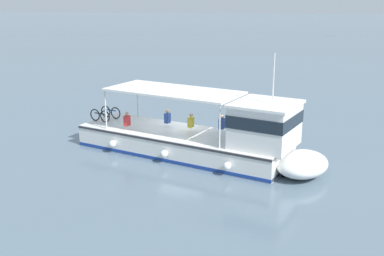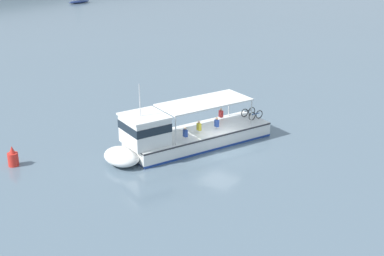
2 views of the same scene
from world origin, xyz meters
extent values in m
plane|color=slate|center=(0.00, 0.00, 0.00)|extent=(400.00, 400.00, 0.00)
cube|color=white|center=(-0.23, 1.73, 0.55)|extent=(11.24, 6.78, 1.10)
ellipsoid|color=white|center=(-6.04, 3.90, 0.55)|extent=(3.09, 3.53, 1.01)
cube|color=navy|center=(-0.23, 1.73, 0.10)|extent=(11.25, 6.81, 0.16)
cube|color=#2D2D33|center=(-0.23, 1.73, 1.02)|extent=(11.26, 6.83, 0.10)
cube|color=white|center=(-4.35, 3.27, 2.05)|extent=(3.39, 3.46, 1.90)
cube|color=#19232D|center=(-4.35, 3.27, 2.38)|extent=(3.45, 3.53, 0.56)
cube|color=white|center=(-4.35, 3.27, 3.06)|extent=(3.59, 3.66, 0.12)
cube|color=white|center=(0.19, 1.57, 3.15)|extent=(7.31, 5.10, 0.10)
cylinder|color=silver|center=(-3.33, 1.43, 2.10)|extent=(0.08, 0.08, 2.00)
cylinder|color=silver|center=(-2.38, 3.98, 2.10)|extent=(0.08, 0.08, 2.00)
cylinder|color=silver|center=(2.76, -0.84, 2.10)|extent=(0.08, 0.08, 2.00)
cylinder|color=silver|center=(3.71, 1.71, 2.10)|extent=(0.08, 0.08, 2.00)
cylinder|color=silver|center=(-4.63, 3.37, 4.22)|extent=(0.06, 0.06, 2.20)
sphere|color=white|center=(-2.79, 4.59, 0.50)|extent=(0.36, 0.36, 0.36)
sphere|color=white|center=(0.30, 3.43, 0.50)|extent=(0.36, 0.36, 0.36)
sphere|color=white|center=(3.21, 2.35, 0.50)|extent=(0.36, 0.36, 0.36)
torus|color=black|center=(3.88, -0.28, 1.43)|extent=(0.64, 0.29, 0.66)
torus|color=black|center=(4.53, -0.53, 1.43)|extent=(0.64, 0.29, 0.66)
cylinder|color=#1E478C|center=(4.21, -0.41, 1.55)|extent=(0.68, 0.30, 0.06)
torus|color=black|center=(4.19, 0.56, 1.43)|extent=(0.64, 0.29, 0.66)
torus|color=black|center=(4.85, 0.31, 1.43)|extent=(0.64, 0.29, 0.66)
cylinder|color=#232328|center=(4.52, 0.44, 1.55)|extent=(0.68, 0.30, 0.06)
cube|color=red|center=(2.60, 1.70, 1.56)|extent=(0.32, 0.38, 0.52)
sphere|color=beige|center=(2.60, 1.70, 1.93)|extent=(0.20, 0.20, 0.20)
cube|color=#2D4CA5|center=(0.70, 0.81, 1.56)|extent=(0.32, 0.38, 0.52)
sphere|color=tan|center=(0.70, 0.81, 1.93)|extent=(0.20, 0.20, 0.20)
cube|color=yellow|center=(-0.65, 1.43, 1.56)|extent=(0.32, 0.38, 0.52)
sphere|color=beige|center=(-0.65, 1.43, 1.93)|extent=(0.20, 0.20, 0.20)
cube|color=#2D4CA5|center=(-2.21, 1.47, 1.56)|extent=(0.32, 0.38, 0.52)
sphere|color=beige|center=(-2.21, 1.47, 1.93)|extent=(0.20, 0.20, 0.20)
camera|label=1|loc=(-4.49, 23.93, 7.67)|focal=44.01mm
camera|label=2|loc=(-29.22, -18.90, 14.86)|focal=49.49mm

